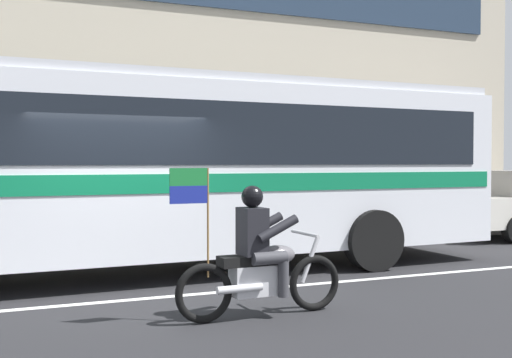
% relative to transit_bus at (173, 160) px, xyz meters
% --- Properties ---
extents(ground_plane, '(60.00, 60.00, 0.00)m').
position_rel_transit_bus_xyz_m(ground_plane, '(-1.09, -1.19, -1.88)').
color(ground_plane, black).
extents(sidewalk_curb, '(28.00, 3.80, 0.15)m').
position_rel_transit_bus_xyz_m(sidewalk_curb, '(-1.09, 3.91, -1.81)').
color(sidewalk_curb, '#B7B2A8').
rests_on(sidewalk_curb, ground_plane).
extents(lane_center_stripe, '(26.60, 0.14, 0.01)m').
position_rel_transit_bus_xyz_m(lane_center_stripe, '(-1.09, -1.79, -1.88)').
color(lane_center_stripe, silver).
rests_on(lane_center_stripe, ground_plane).
extents(office_building_facade, '(28.00, 0.89, 9.55)m').
position_rel_transit_bus_xyz_m(office_building_facade, '(-1.09, 6.19, 2.90)').
color(office_building_facade, '#B2A893').
rests_on(office_building_facade, ground_plane).
extents(transit_bus, '(11.58, 2.93, 3.22)m').
position_rel_transit_bus_xyz_m(transit_bus, '(0.00, 0.00, 0.00)').
color(transit_bus, silver).
rests_on(transit_bus, ground_plane).
extents(motorcycle_with_rider, '(2.20, 0.64, 1.78)m').
position_rel_transit_bus_xyz_m(motorcycle_with_rider, '(0.17, -3.28, -1.22)').
color(motorcycle_with_rider, black).
rests_on(motorcycle_with_rider, ground_plane).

